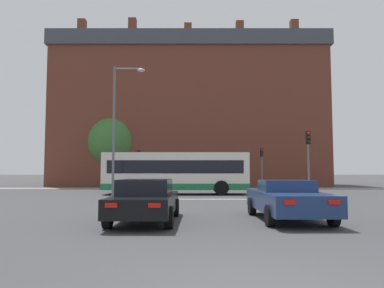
# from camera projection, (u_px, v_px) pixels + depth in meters

# --- Properties ---
(stop_line_strip) EXTENTS (8.94, 0.30, 0.01)m
(stop_line_strip) POSITION_uv_depth(u_px,v_px,m) (206.00, 199.00, 21.73)
(stop_line_strip) COLOR silver
(stop_line_strip) RESTS_ON ground_plane
(far_pavement) EXTENTS (69.93, 2.50, 0.01)m
(far_pavement) POSITION_uv_depth(u_px,v_px,m) (200.00, 188.00, 35.90)
(far_pavement) COLOR gray
(far_pavement) RESTS_ON ground_plane
(brick_civic_building) EXTENTS (31.32, 12.25, 19.50)m
(brick_civic_building) POSITION_uv_depth(u_px,v_px,m) (188.00, 114.00, 45.92)
(brick_civic_building) COLOR brown
(brick_civic_building) RESTS_ON ground_plane
(car_saloon_left) EXTENTS (2.02, 4.75, 1.35)m
(car_saloon_left) POSITION_uv_depth(u_px,v_px,m) (144.00, 200.00, 11.95)
(car_saloon_left) COLOR black
(car_saloon_left) RESTS_ON ground_plane
(car_roadster_right) EXTENTS (2.14, 4.87, 1.32)m
(car_roadster_right) POSITION_uv_depth(u_px,v_px,m) (286.00, 199.00, 12.44)
(car_roadster_right) COLOR navy
(car_roadster_right) RESTS_ON ground_plane
(bus_crossing_lead) EXTENTS (10.22, 2.71, 2.93)m
(bus_crossing_lead) POSITION_uv_depth(u_px,v_px,m) (174.00, 172.00, 26.78)
(bus_crossing_lead) COLOR silver
(bus_crossing_lead) RESTS_ON ground_plane
(traffic_light_near_right) EXTENTS (0.26, 0.31, 4.07)m
(traffic_light_near_right) POSITION_uv_depth(u_px,v_px,m) (307.00, 153.00, 22.68)
(traffic_light_near_right) COLOR slate
(traffic_light_near_right) RESTS_ON ground_plane
(traffic_light_far_right) EXTENTS (0.26, 0.31, 3.84)m
(traffic_light_far_right) POSITION_uv_depth(u_px,v_px,m) (260.00, 161.00, 35.82)
(traffic_light_far_right) COLOR slate
(traffic_light_far_right) RESTS_ON ground_plane
(traffic_light_far_left) EXTENTS (0.26, 0.31, 3.68)m
(traffic_light_far_left) POSITION_uv_depth(u_px,v_px,m) (137.00, 162.00, 35.60)
(traffic_light_far_left) COLOR slate
(traffic_light_far_left) RESTS_ON ground_plane
(street_lamp_junction) EXTENTS (2.07, 0.36, 8.46)m
(street_lamp_junction) POSITION_uv_depth(u_px,v_px,m) (117.00, 118.00, 24.12)
(street_lamp_junction) COLOR slate
(street_lamp_junction) RESTS_ON ground_plane
(pedestrian_waiting) EXTENTS (0.34, 0.45, 1.83)m
(pedestrian_waiting) POSITION_uv_depth(u_px,v_px,m) (183.00, 177.00, 35.73)
(pedestrian_waiting) COLOR black
(pedestrian_waiting) RESTS_ON ground_plane
(pedestrian_walking_east) EXTENTS (0.27, 0.43, 1.72)m
(pedestrian_walking_east) POSITION_uv_depth(u_px,v_px,m) (118.00, 178.00, 35.94)
(pedestrian_walking_east) COLOR #333851
(pedestrian_walking_east) RESTS_ON ground_plane
(tree_by_building) EXTENTS (5.51, 5.51, 7.74)m
(tree_by_building) POSITION_uv_depth(u_px,v_px,m) (111.00, 142.00, 41.19)
(tree_by_building) COLOR #4C3823
(tree_by_building) RESTS_ON ground_plane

